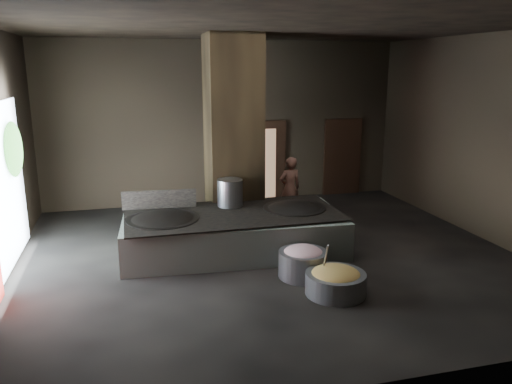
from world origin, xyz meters
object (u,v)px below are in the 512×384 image
object	(u,v)px
wok_left	(163,223)
cook	(290,188)
meat_basin	(303,264)
stock_pot	(230,193)
wok_right	(294,212)
hearth_platform	(233,233)
veg_basin	(335,283)

from	to	relation	value
wok_left	cook	size ratio (longest dim) A/B	0.88
cook	meat_basin	world-z (taller)	cook
cook	meat_basin	xyz separation A→B (m)	(-0.91, -3.52, -0.56)
stock_pot	meat_basin	size ratio (longest dim) A/B	0.65
wok_left	wok_right	distance (m)	2.80
wok_right	cook	distance (m)	1.92
hearth_platform	wok_left	world-z (taller)	wok_left
wok_left	cook	world-z (taller)	cook
hearth_platform	wok_right	xyz separation A→B (m)	(1.35, 0.05, 0.36)
hearth_platform	veg_basin	size ratio (longest dim) A/B	4.37
wok_left	cook	distance (m)	3.84
wok_left	cook	xyz separation A→B (m)	(3.32, 1.94, 0.05)
stock_pot	wok_left	bearing A→B (deg)	-158.20
hearth_platform	stock_pot	distance (m)	0.92
stock_pot	veg_basin	bearing A→B (deg)	-68.29
hearth_platform	stock_pot	size ratio (longest dim) A/B	7.67
wok_right	meat_basin	xyz separation A→B (m)	(-0.39, -1.68, -0.50)
hearth_platform	veg_basin	world-z (taller)	hearth_platform
wok_right	meat_basin	bearing A→B (deg)	-103.14
wok_right	cook	world-z (taller)	cook
wok_left	stock_pot	distance (m)	1.66
wok_left	meat_basin	distance (m)	2.92
hearth_platform	wok_left	xyz separation A→B (m)	(-1.45, -0.05, 0.36)
stock_pot	meat_basin	xyz separation A→B (m)	(0.91, -2.18, -0.88)
stock_pot	cook	world-z (taller)	cook
wok_right	veg_basin	bearing A→B (deg)	-92.32
cook	wok_right	bearing A→B (deg)	65.94
stock_pot	meat_basin	distance (m)	2.52
hearth_platform	cook	world-z (taller)	cook
wok_right	stock_pot	distance (m)	1.44
wok_left	hearth_platform	bearing A→B (deg)	1.97
wok_left	stock_pot	xyz separation A→B (m)	(1.50, 0.60, 0.38)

